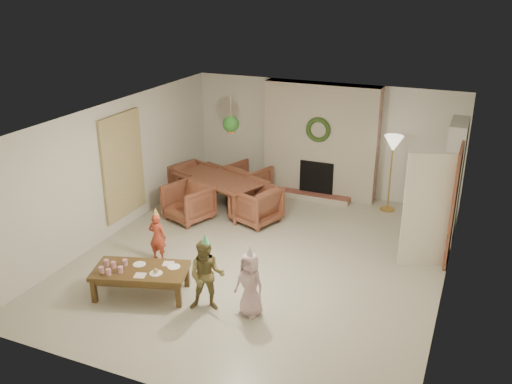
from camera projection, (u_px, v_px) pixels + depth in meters
The scene contains 56 objects.
floor at pixel (263, 258), 9.61m from camera, with size 7.00×7.00×0.00m, color #B7B29E.
ceiling at pixel (264, 118), 8.69m from camera, with size 7.00×7.00×0.00m, color white.
wall_back at pixel (323, 138), 12.15m from camera, with size 7.00×7.00×0.00m, color silver.
wall_front at pixel (144, 296), 6.16m from camera, with size 7.00×7.00×0.00m, color silver.
wall_left at pixel (115, 168), 10.25m from camera, with size 7.00×7.00×0.00m, color silver.
wall_right at pixel (452, 221), 8.06m from camera, with size 7.00×7.00×0.00m, color silver.
fireplace_mass at pixel (321, 141), 11.98m from camera, with size 2.50×0.40×2.50m, color #4D1514.
fireplace_hearth at pixel (314, 197), 12.11m from camera, with size 1.60×0.30×0.12m, color maroon.
fireplace_firebox at pixel (317, 178), 12.12m from camera, with size 0.75×0.12×0.75m, color black.
fireplace_wreath at pixel (318, 130), 11.67m from camera, with size 0.54×0.54×0.10m, color #244118.
floor_lamp_base at pixel (387, 209), 11.59m from camera, with size 0.30×0.30×0.03m, color gold.
floor_lamp_post at pixel (390, 176), 11.32m from camera, with size 0.03×0.03×1.45m, color gold.
floor_lamp_shade at pixel (394, 144), 11.06m from camera, with size 0.39×0.39×0.32m, color beige.
bookshelf_carcass at pixel (452, 179), 10.14m from camera, with size 0.30×1.00×2.20m, color white.
bookshelf_shelf_a at pixel (447, 211), 10.38m from camera, with size 0.30×0.92×0.03m, color white.
bookshelf_shelf_b at pixel (450, 192), 10.24m from camera, with size 0.30×0.92×0.03m, color white.
bookshelf_shelf_c at pixel (452, 171), 10.09m from camera, with size 0.30×0.92×0.03m, color white.
bookshelf_shelf_d at pixel (455, 151), 9.94m from camera, with size 0.30×0.92×0.03m, color white.
books_row_lower at pixel (446, 207), 10.21m from camera, with size 0.20×0.40×0.24m, color maroon.
books_row_mid at pixel (450, 184), 10.24m from camera, with size 0.20×0.44×0.24m, color #22587D.
books_row_upper at pixel (452, 166), 9.96m from camera, with size 0.20×0.36×0.22m, color #C7852A.
door_frame at pixel (454, 206), 9.18m from camera, with size 0.05×0.86×2.04m, color brown.
door_leaf at pixel (427, 211), 9.00m from camera, with size 0.05×0.80×2.00m, color beige.
curtain_panel at pixel (123, 166), 10.40m from camera, with size 0.06×1.20×2.00m, color #C9C28E.
dining_table at pixel (220, 193), 11.57m from camera, with size 1.93×1.08×0.68m, color brown.
dining_chair_near at pixel (188, 202), 10.99m from camera, with size 0.80×0.83×0.75m, color brown.
dining_chair_far at pixel (248, 181), 12.13m from camera, with size 0.80×0.83×0.75m, color brown.
dining_chair_left at pixel (193, 181), 12.10m from camera, with size 0.80×0.83×0.75m, color brown.
dining_chair_right at pixel (256, 205), 10.88m from camera, with size 0.80×0.83×0.75m, color brown.
hanging_plant_cord at pixel (231, 112), 10.58m from camera, with size 0.01×0.01×0.70m, color tan.
hanging_plant_pot at pixel (231, 130), 10.71m from camera, with size 0.16×0.16×0.12m, color brown.
hanging_plant_foliage at pixel (231, 124), 10.66m from camera, with size 0.32×0.32×0.32m, color #1B4C19.
coffee_table_top at pixel (141, 271), 8.38m from camera, with size 1.43×0.71×0.07m, color #513A1B.
coffee_table_apron at pixel (141, 275), 8.41m from camera, with size 1.32×0.60×0.09m, color #513A1B.
coffee_leg_fl at pixel (94, 291), 8.25m from camera, with size 0.08×0.08×0.37m, color #513A1B.
coffee_leg_fr at pixel (179, 296), 8.13m from camera, with size 0.08×0.08×0.37m, color #513A1B.
coffee_leg_bl at pixel (107, 272), 8.79m from camera, with size 0.08×0.08×0.37m, color #513A1B.
coffee_leg_br at pixel (187, 276), 8.67m from camera, with size 0.08×0.08×0.37m, color #513A1B.
cup_a at pixel (101, 270), 8.25m from camera, with size 0.08×0.08×0.10m, color silver.
cup_b at pixel (106, 263), 8.45m from camera, with size 0.08×0.08×0.10m, color silver.
cup_c at pixel (108, 272), 8.18m from camera, with size 0.08×0.08×0.10m, color silver.
cup_d at pixel (113, 265), 8.39m from camera, with size 0.08×0.08×0.10m, color silver.
cup_e at pixel (120, 270), 8.25m from camera, with size 0.08×0.08×0.10m, color silver.
cup_f at pixel (125, 262), 8.45m from camera, with size 0.08×0.08×0.10m, color silver.
plate_a at pixel (139, 264), 8.49m from camera, with size 0.20×0.20×0.01m, color white.
plate_b at pixel (156, 273), 8.24m from camera, with size 0.20×0.20×0.01m, color white.
plate_c at pixel (174, 267), 8.42m from camera, with size 0.20×0.20×0.01m, color white.
food_scoop at pixel (156, 271), 8.22m from camera, with size 0.08×0.08×0.08m, color tan.
napkin_left at pixel (140, 275), 8.18m from camera, with size 0.16×0.16×0.01m, color beige.
napkin_right at pixel (168, 264), 8.51m from camera, with size 0.16×0.16×0.01m, color beige.
child_red at pixel (157, 237), 9.40m from camera, with size 0.32×0.21×0.87m, color #AE3B25.
party_hat_red at pixel (156, 212), 9.23m from camera, with size 0.12×0.12×0.16m, color #C7CA43.
child_plaid at pixel (207, 276), 7.95m from camera, with size 0.54×0.42×1.11m, color brown.
party_hat_plaid at pixel (205, 239), 7.73m from camera, with size 0.13×0.13×0.18m, color #54C47A.
child_pink at pixel (250, 284), 7.85m from camera, with size 0.48×0.31×0.98m, color #CAA1A8.
party_hat_pink at pixel (250, 251), 7.66m from camera, with size 0.13×0.13×0.18m, color silver.
Camera 1 is at (3.23, -7.88, 4.60)m, focal length 38.54 mm.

